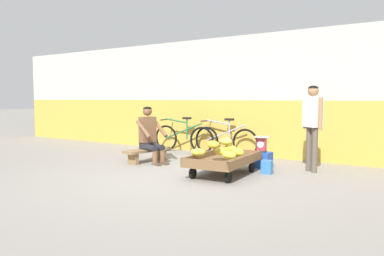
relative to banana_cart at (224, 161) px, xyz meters
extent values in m
plane|color=gray|center=(-0.60, -0.74, -0.24)|extent=(80.00, 80.00, 0.00)
cube|color=gold|center=(-0.60, 2.35, 0.39)|extent=(16.00, 0.30, 1.26)
cube|color=#B7B2A8|center=(-0.60, 2.35, 1.75)|extent=(16.00, 0.30, 1.46)
cube|color=brown|center=(0.00, 0.00, -0.01)|extent=(0.93, 1.49, 0.05)
cube|color=brown|center=(-0.40, -0.03, 0.07)|extent=(0.13, 1.44, 0.10)
cube|color=brown|center=(0.40, 0.03, 0.07)|extent=(0.13, 1.44, 0.10)
cube|color=brown|center=(-0.04, 0.70, 0.07)|extent=(0.84, 0.09, 0.10)
cube|color=brown|center=(0.04, -0.70, 0.07)|extent=(0.84, 0.09, 0.10)
cylinder|color=black|center=(-0.35, 0.48, -0.15)|extent=(0.06, 0.18, 0.18)
cylinder|color=black|center=(0.28, 0.52, -0.15)|extent=(0.06, 0.18, 0.18)
cylinder|color=black|center=(-0.28, -0.52, -0.15)|extent=(0.06, 0.18, 0.18)
cylinder|color=black|center=(0.35, -0.48, -0.15)|extent=(0.06, 0.18, 0.18)
ellipsoid|color=yellow|center=(0.00, -0.10, 0.18)|extent=(0.30, 0.27, 0.13)
ellipsoid|color=gold|center=(-0.23, -0.43, 0.18)|extent=(0.30, 0.27, 0.13)
ellipsoid|color=yellow|center=(-0.01, 0.26, 0.18)|extent=(0.26, 0.20, 0.13)
ellipsoid|color=gold|center=(0.30, -0.06, 0.18)|extent=(0.30, 0.27, 0.13)
ellipsoid|color=yellow|center=(0.32, -0.41, 0.18)|extent=(0.28, 0.24, 0.13)
ellipsoid|color=gold|center=(-0.03, -0.28, 0.31)|extent=(0.29, 0.26, 0.13)
ellipsoid|color=yellow|center=(-0.07, 0.20, 0.31)|extent=(0.27, 0.22, 0.13)
cube|color=olive|center=(-1.95, 0.32, 0.00)|extent=(0.45, 1.13, 0.05)
cube|color=olive|center=(-1.90, 0.70, -0.13)|extent=(0.25, 0.11, 0.22)
cube|color=olive|center=(-2.00, -0.06, -0.13)|extent=(0.25, 0.11, 0.22)
cylinder|color=brown|center=(-1.54, 0.29, -0.11)|extent=(0.10, 0.10, 0.27)
cube|color=#4C3D2D|center=(-1.48, 0.27, -0.22)|extent=(0.24, 0.15, 0.04)
cylinder|color=#232328|center=(-1.73, 0.35, 0.08)|extent=(0.42, 0.24, 0.13)
cylinder|color=brown|center=(-1.59, 0.12, -0.11)|extent=(0.10, 0.10, 0.27)
cube|color=#4C3D2D|center=(-1.53, 0.10, -0.22)|extent=(0.24, 0.15, 0.04)
cylinder|color=#232328|center=(-1.78, 0.18, 0.08)|extent=(0.42, 0.24, 0.13)
cube|color=#232328|center=(-1.95, 0.32, 0.10)|extent=(0.29, 0.33, 0.14)
cube|color=brown|center=(-1.95, 0.32, 0.43)|extent=(0.27, 0.36, 0.52)
cylinder|color=brown|center=(-1.74, 0.47, 0.46)|extent=(0.47, 0.21, 0.36)
cylinder|color=brown|center=(-1.85, 0.08, 0.46)|extent=(0.47, 0.21, 0.36)
sphere|color=brown|center=(-1.95, 0.32, 0.80)|extent=(0.19, 0.19, 0.19)
ellipsoid|color=black|center=(-1.95, 0.32, 0.86)|extent=(0.17, 0.17, 0.09)
cube|color=#234CA8|center=(0.26, 1.00, -0.09)|extent=(0.36, 0.28, 0.30)
cylinder|color=#28282D|center=(0.26, 1.00, 0.07)|extent=(0.20, 0.20, 0.03)
cube|color=#C6384C|center=(0.26, 1.00, 0.21)|extent=(0.16, 0.10, 0.24)
cylinder|color=white|center=(0.26, 0.94, 0.21)|extent=(0.13, 0.01, 0.13)
cylinder|color=#B2B5BA|center=(0.26, 1.00, 0.34)|extent=(0.30, 0.30, 0.01)
torus|color=black|center=(-2.65, 1.86, 0.08)|extent=(0.64, 0.08, 0.64)
torus|color=black|center=(-1.63, 1.92, 0.08)|extent=(0.64, 0.08, 0.64)
cylinder|color=#236B3D|center=(-2.14, 1.89, 0.28)|extent=(1.03, 0.09, 0.43)
cylinder|color=#236B3D|center=(-2.04, 1.89, 0.32)|extent=(0.04, 0.04, 0.48)
cylinder|color=#236B3D|center=(-2.35, 1.88, 0.52)|extent=(0.62, 0.07, 0.12)
cube|color=black|center=(-2.04, 1.89, 0.59)|extent=(0.21, 0.11, 0.05)
cylinder|color=black|center=(-2.65, 1.86, 0.54)|extent=(0.05, 0.48, 0.03)
torus|color=black|center=(-1.55, 2.00, 0.08)|extent=(0.64, 0.08, 0.64)
torus|color=black|center=(-0.53, 1.96, 0.08)|extent=(0.64, 0.08, 0.64)
cylinder|color=#9EA0A5|center=(-1.04, 1.98, 0.28)|extent=(1.03, 0.08, 0.43)
cylinder|color=#9EA0A5|center=(-0.94, 1.97, 0.32)|extent=(0.04, 0.04, 0.48)
cylinder|color=#9EA0A5|center=(-1.24, 1.99, 0.52)|extent=(0.62, 0.06, 0.12)
cube|color=black|center=(-0.94, 1.97, 0.59)|extent=(0.20, 0.11, 0.05)
cylinder|color=black|center=(-1.55, 2.00, 0.54)|extent=(0.05, 0.48, 0.03)
cylinder|color=brown|center=(1.22, 1.08, 0.16)|extent=(0.10, 0.10, 0.80)
cylinder|color=brown|center=(1.10, 1.18, 0.16)|extent=(0.10, 0.10, 0.80)
cube|color=silver|center=(1.16, 1.13, 0.82)|extent=(0.38, 0.35, 0.52)
cylinder|color=#9E704C|center=(1.33, 1.00, 0.80)|extent=(0.07, 0.07, 0.56)
cylinder|color=#9E704C|center=(0.99, 1.25, 0.80)|extent=(0.07, 0.07, 0.56)
sphere|color=#9E704C|center=(1.16, 1.13, 1.19)|extent=(0.19, 0.19, 0.19)
ellipsoid|color=black|center=(1.16, 1.13, 1.25)|extent=(0.17, 0.17, 0.09)
cube|color=#3370B7|center=(0.57, 0.51, -0.12)|extent=(0.18, 0.12, 0.24)
camera|label=1|loc=(3.03, -5.55, 1.06)|focal=35.08mm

